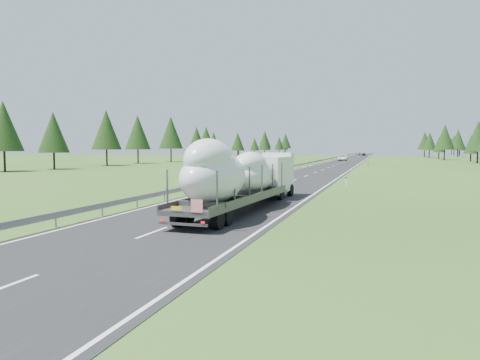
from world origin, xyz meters
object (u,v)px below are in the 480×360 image
(highway_sign, at_px, (368,158))
(boat_truck, at_px, (243,175))
(distant_van, at_px, (343,158))
(distant_car_dark, at_px, (364,154))
(distant_car_blue, at_px, (358,154))

(highway_sign, relative_size, boat_truck, 0.14)
(distant_van, xyz_separation_m, distant_car_dark, (2.42, 89.47, -0.15))
(distant_car_dark, bearing_deg, boat_truck, -84.26)
(distant_van, bearing_deg, boat_truck, -92.32)
(boat_truck, xyz_separation_m, distant_car_dark, (-0.57, 200.76, -1.52))
(boat_truck, xyz_separation_m, distant_van, (-2.99, 111.28, -1.37))
(boat_truck, distance_m, distant_car_blue, 213.64)
(distant_van, relative_size, distant_car_dark, 1.48)
(distant_van, relative_size, distant_car_blue, 1.44)
(boat_truck, distance_m, distant_car_dark, 200.76)
(boat_truck, height_order, distant_van, boat_truck)
(highway_sign, distance_m, distant_van, 40.76)
(highway_sign, distance_m, boat_truck, 71.62)
(distant_van, distance_m, distant_car_blue, 102.32)
(distant_car_dark, bearing_deg, distant_car_blue, 108.77)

